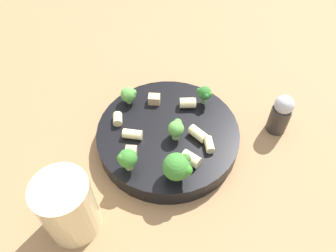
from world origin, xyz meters
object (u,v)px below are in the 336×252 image
broccoli_floret_2 (129,95)px  chicken_chunk_0 (154,99)px  rigatoni_5 (191,159)px  drinking_glass (69,209)px  broccoli_floret_1 (127,159)px  rigatoni_1 (188,103)px  pepper_shaker (281,114)px  chicken_chunk_1 (131,150)px  rigatoni_2 (198,134)px  pasta_bowl (168,135)px  rigatoni_3 (132,134)px  broccoli_floret_0 (177,167)px  broccoli_floret_4 (205,93)px  rigatoni_4 (209,144)px  broccoli_floret_3 (177,128)px  rigatoni_0 (118,119)px

broccoli_floret_2 → chicken_chunk_0: size_ratio=1.58×
rigatoni_5 → drinking_glass: 0.18m
broccoli_floret_1 → rigatoni_1: 0.15m
pepper_shaker → chicken_chunk_0: bearing=-137.6°
drinking_glass → broccoli_floret_2: bearing=124.0°
chicken_chunk_1 → broccoli_floret_1: bearing=-43.2°
rigatoni_2 → pasta_bowl: bearing=-145.7°
rigatoni_3 → pepper_shaker: pepper_shaker is taller
pasta_bowl → broccoli_floret_0: size_ratio=4.91×
broccoli_floret_4 → rigatoni_4: (0.07, -0.06, -0.02)m
broccoli_floret_0 → rigatoni_5: bearing=101.6°
rigatoni_1 → pepper_shaker: size_ratio=0.35×
broccoli_floret_4 → pepper_shaker: pepper_shaker is taller
broccoli_floret_0 → rigatoni_4: 0.08m
rigatoni_4 → rigatoni_2: bearing=-179.9°
broccoli_floret_1 → broccoli_floret_3: size_ratio=1.14×
rigatoni_2 → chicken_chunk_1: 0.11m
broccoli_floret_3 → broccoli_floret_4: size_ratio=0.97×
rigatoni_5 → pepper_shaker: bearing=81.9°
rigatoni_4 → drinking_glass: size_ratio=0.25×
broccoli_floret_3 → rigatoni_4: 0.06m
chicken_chunk_0 → rigatoni_3: bearing=-61.6°
broccoli_floret_1 → chicken_chunk_0: bearing=126.7°
rigatoni_4 → pepper_shaker: size_ratio=0.33×
broccoli_floret_3 → rigatoni_3: 0.07m
rigatoni_2 → rigatoni_3: rigatoni_2 is taller
broccoli_floret_1 → pepper_shaker: size_ratio=0.51×
pepper_shaker → broccoli_floret_3: bearing=-115.3°
broccoli_floret_1 → rigatoni_2: 0.12m
pasta_bowl → broccoli_floret_0: broccoli_floret_0 is taller
broccoli_floret_1 → chicken_chunk_1: bearing=136.8°
broccoli_floret_2 → rigatoni_4: (0.15, 0.04, -0.01)m
broccoli_floret_3 → rigatoni_0: 0.10m
broccoli_floret_3 → chicken_chunk_1: broccoli_floret_3 is taller
broccoli_floret_3 → rigatoni_3: (-0.04, -0.05, -0.01)m
rigatoni_1 → rigatoni_4: size_ratio=1.08×
broccoli_floret_2 → broccoli_floret_4: (0.08, 0.10, 0.00)m
rigatoni_5 → chicken_chunk_1: (-0.07, -0.06, -0.00)m
broccoli_floret_2 → rigatoni_2: size_ratio=1.03×
broccoli_floret_1 → drinking_glass: drinking_glass is taller
broccoli_floret_2 → rigatoni_1: size_ratio=1.16×
rigatoni_1 → rigatoni_2: rigatoni_1 is taller
chicken_chunk_1 → pepper_shaker: (0.09, 0.23, -0.00)m
rigatoni_2 → chicken_chunk_0: rigatoni_2 is taller
chicken_chunk_1 → rigatoni_5: bearing=40.4°
broccoli_floret_4 → rigatoni_2: (0.05, -0.06, -0.01)m
broccoli_floret_0 → broccoli_floret_3: size_ratio=1.38×
pasta_bowl → drinking_glass: 0.19m
broccoli_floret_3 → broccoli_floret_4: 0.09m
pasta_bowl → rigatoni_5: (0.07, -0.01, 0.02)m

